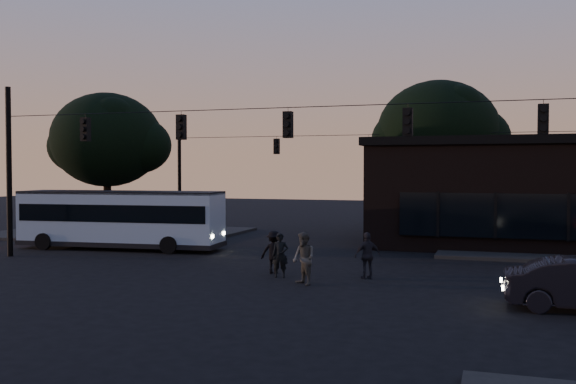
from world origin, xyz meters
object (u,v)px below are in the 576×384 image
(pedestrian_d, at_px, (274,252))
(pedestrian_a, at_px, (280,255))
(pedestrian_c, at_px, (368,256))
(pedestrian_b, at_px, (304,259))
(bus, at_px, (121,217))
(building, at_px, (527,192))

(pedestrian_d, bearing_deg, pedestrian_a, 123.96)
(pedestrian_c, bearing_deg, pedestrian_b, 12.02)
(pedestrian_a, bearing_deg, bus, 140.38)
(bus, xyz_separation_m, pedestrian_c, (12.98, -4.62, -0.75))
(pedestrian_a, height_order, pedestrian_d, pedestrian_a)
(bus, bearing_deg, pedestrian_c, -24.65)
(bus, bearing_deg, pedestrian_b, -35.14)
(bus, relative_size, pedestrian_a, 6.39)
(building, distance_m, pedestrian_c, 14.22)
(pedestrian_a, distance_m, pedestrian_c, 3.10)
(building, bearing_deg, pedestrian_c, -114.10)
(pedestrian_a, height_order, pedestrian_b, pedestrian_b)
(pedestrian_c, bearing_deg, bus, -53.65)
(bus, xyz_separation_m, pedestrian_a, (9.96, -5.31, -0.78))
(building, height_order, pedestrian_a, building)
(building, relative_size, pedestrian_a, 9.67)
(building, bearing_deg, pedestrian_a, -122.92)
(pedestrian_a, xyz_separation_m, pedestrian_b, (1.23, -1.17, 0.09))
(pedestrian_d, bearing_deg, pedestrian_c, 179.07)
(building, distance_m, pedestrian_b, 16.65)
(building, distance_m, pedestrian_a, 16.26)
(building, xyz_separation_m, pedestrian_d, (-9.29, -12.78, -1.92))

